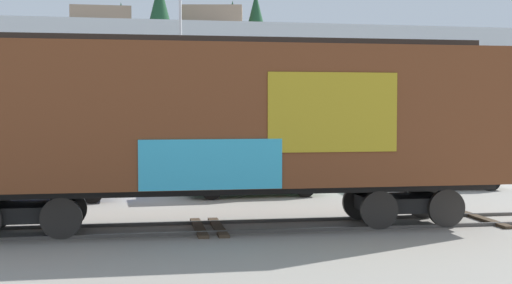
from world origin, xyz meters
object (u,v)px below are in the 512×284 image
Objects in this scene: parked_car_blue at (41,173)px; parked_car_silver at (439,163)px; freight_car at (222,119)px; flagpole at (182,33)px; parked_car_green at (251,168)px.

parked_car_blue is 13.51m from parked_car_silver.
freight_car is 2.96× the size of parked_car_silver.
parked_car_blue is at bearing 128.36° from freight_car.
parked_car_silver reaches higher than parked_car_blue.
flagpole reaches higher than parked_car_silver.
parked_car_silver is (13.50, 0.56, 0.04)m from parked_car_blue.
freight_car reaches higher than parked_car_blue.
freight_car reaches higher than parked_car_silver.
freight_car is at bearing -51.64° from parked_car_blue.
flagpole is 2.15× the size of parked_car_green.
flagpole reaches higher than freight_car.
flagpole is 2.20× the size of parked_car_blue.
parked_car_green is at bearing -76.53° from flagpole.
parked_car_silver reaches higher than parked_car_green.
freight_car is 6.53m from parked_car_green.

